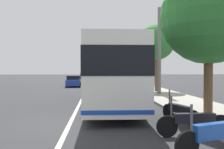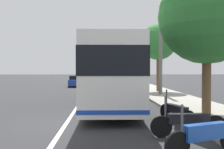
{
  "view_description": "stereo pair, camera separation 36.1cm",
  "coord_description": "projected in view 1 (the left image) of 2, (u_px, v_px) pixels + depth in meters",
  "views": [
    {
      "loc": [
        -9.97,
        -1.02,
        2.08
      ],
      "look_at": [
        6.15,
        -2.06,
        1.8
      ],
      "focal_mm": 39.65,
      "sensor_mm": 36.0,
      "label": 1
    },
    {
      "loc": [
        -9.99,
        -1.38,
        2.08
      ],
      "look_at": [
        6.15,
        -2.06,
        1.8
      ],
      "focal_mm": 39.65,
      "sensor_mm": 36.0,
      "label": 2
    }
  ],
  "objects": [
    {
      "name": "roadside_tree_mid_block",
      "position": [
        156.0,
        42.0,
        23.08
      ],
      "size": [
        3.36,
        3.36,
        6.39
      ],
      "color": "brown",
      "rests_on": "ground"
    },
    {
      "name": "motorcycle_mid_row",
      "position": [
        214.0,
        135.0,
        6.07
      ],
      "size": [
        0.89,
        2.23,
        1.29
      ],
      "rotation": [
        0.0,
        0.0,
        1.92
      ],
      "color": "black",
      "rests_on": "ground"
    },
    {
      "name": "roadside_tree_near_camera",
      "position": [
        209.0,
        16.0,
        11.08
      ],
      "size": [
        4.32,
        4.32,
        6.67
      ],
      "color": "brown",
      "rests_on": "ground"
    },
    {
      "name": "coach_bus",
      "position": [
        110.0,
        72.0,
        14.43
      ],
      "size": [
        11.77,
        2.77,
        3.51
      ],
      "rotation": [
        0.0,
        0.0,
        -0.01
      ],
      "color": "silver",
      "rests_on": "ground"
    },
    {
      "name": "sidewalk_curb",
      "position": [
        162.0,
        95.0,
        20.32
      ],
      "size": [
        110.0,
        3.6,
        0.14
      ],
      "primitive_type": "cube",
      "color": "#9E998E",
      "rests_on": "ground"
    },
    {
      "name": "utility_pole",
      "position": [
        159.0,
        52.0,
        20.12
      ],
      "size": [
        0.29,
        0.29,
        7.18
      ],
      "primitive_type": "cylinder",
      "color": "slate",
      "rests_on": "ground"
    },
    {
      "name": "motorcycle_nearest_curb",
      "position": [
        194.0,
        121.0,
        7.7
      ],
      "size": [
        0.25,
        2.39,
        1.29
      ],
      "rotation": [
        0.0,
        0.0,
        1.58
      ],
      "color": "black",
      "rests_on": "ground"
    },
    {
      "name": "car_far_distant",
      "position": [
        73.0,
        81.0,
        31.07
      ],
      "size": [
        4.05,
        1.95,
        1.39
      ],
      "rotation": [
        0.0,
        0.0,
        3.19
      ],
      "color": "navy",
      "rests_on": "ground"
    },
    {
      "name": "lane_divider_line",
      "position": [
        83.0,
        96.0,
        19.9
      ],
      "size": [
        110.0,
        0.16,
        0.01
      ],
      "primitive_type": "cube",
      "color": "silver",
      "rests_on": "ground"
    },
    {
      "name": "ground_plane",
      "position": [
        71.0,
        122.0,
        9.92
      ],
      "size": [
        220.0,
        220.0,
        0.0
      ],
      "primitive_type": "plane",
      "color": "#2D2D30"
    },
    {
      "name": "motorcycle_by_tree",
      "position": [
        180.0,
        111.0,
        9.6
      ],
      "size": [
        2.3,
        0.71,
        1.28
      ],
      "rotation": [
        0.0,
        0.0,
        0.27
      ],
      "color": "black",
      "rests_on": "ground"
    },
    {
      "name": "car_side_street",
      "position": [
        99.0,
        76.0,
        59.66
      ],
      "size": [
        4.17,
        1.98,
        1.52
      ],
      "rotation": [
        0.0,
        0.0,
        0.03
      ],
      "color": "#2D7238",
      "rests_on": "ground"
    },
    {
      "name": "car_behind_bus",
      "position": [
        84.0,
        76.0,
        55.74
      ],
      "size": [
        4.6,
        2.11,
        1.51
      ],
      "rotation": [
        0.0,
        0.0,
        3.21
      ],
      "color": "navy",
      "rests_on": "ground"
    }
  ]
}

